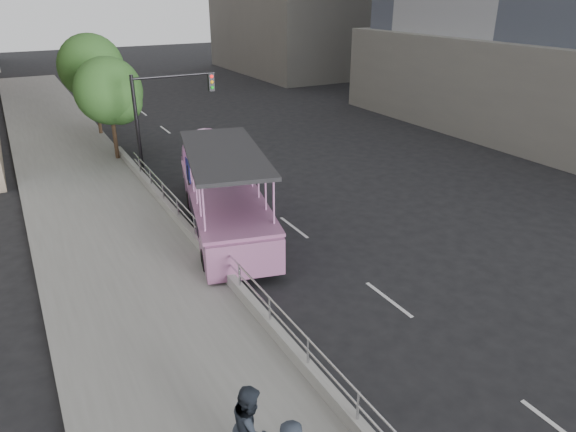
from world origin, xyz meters
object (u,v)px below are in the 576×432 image
traffic_signal (160,109)px  parking_sign (189,185)px  street_tree_near (111,94)px  street_tree_far (93,69)px  car (240,159)px  duck_boat (221,193)px  pedestrian_mid (251,426)px

traffic_signal → parking_sign: bearing=-97.4°
street_tree_near → street_tree_far: street_tree_far is taller
car → street_tree_near: street_tree_near is taller
duck_boat → street_tree_far: bearing=96.3°
parking_sign → traffic_signal: traffic_signal is taller
car → parking_sign: parking_sign is taller
pedestrian_mid → street_tree_far: size_ratio=0.29×
street_tree_near → street_tree_far: bearing=88.1°
parking_sign → car: bearing=49.9°
car → street_tree_near: bearing=157.6°
car → traffic_signal: size_ratio=0.79×
parking_sign → traffic_signal: bearing=82.6°
pedestrian_mid → parking_sign: (2.84, 11.79, 0.52)m
car → pedestrian_mid: bearing=-95.3°
parking_sign → pedestrian_mid: bearing=-103.5°
car → street_tree_near: 7.56m
car → street_tree_far: street_tree_far is taller
traffic_signal → street_tree_far: size_ratio=0.81×
traffic_signal → car: bearing=-15.6°
pedestrian_mid → car: bearing=10.4°
duck_boat → traffic_signal: bearing=93.2°
traffic_signal → duck_boat: bearing=-86.8°
pedestrian_mid → street_tree_near: 21.82m
pedestrian_mid → street_tree_near: street_tree_near is taller
traffic_signal → street_tree_near: street_tree_near is taller
parking_sign → street_tree_near: 10.02m
pedestrian_mid → street_tree_far: street_tree_far is taller
duck_boat → car: bearing=59.8°
parking_sign → traffic_signal: (0.83, 6.35, 1.73)m
street_tree_far → pedestrian_mid: bearing=-94.7°
pedestrian_mid → parking_sign: size_ratio=0.67×
duck_boat → car: (3.28, 5.63, -0.58)m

